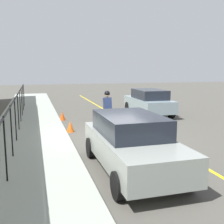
% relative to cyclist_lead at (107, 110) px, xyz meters
% --- Properties ---
extents(ground_plane, '(80.00, 80.00, 0.00)m').
position_rel_cyclist_lead_xyz_m(ground_plane, '(-1.57, 0.19, -0.91)').
color(ground_plane, '#4D4A44').
extents(lane_line_centre, '(36.00, 0.12, 0.01)m').
position_rel_cyclist_lead_xyz_m(lane_line_centre, '(-1.57, -1.41, -0.91)').
color(lane_line_centre, yellow).
rests_on(lane_line_centre, ground).
extents(sidewalk, '(40.00, 3.20, 0.15)m').
position_rel_cyclist_lead_xyz_m(sidewalk, '(-1.57, 3.59, -0.84)').
color(sidewalk, '#99A196').
rests_on(sidewalk, ground).
extents(iron_fence, '(17.56, 0.04, 1.60)m').
position_rel_cyclist_lead_xyz_m(iron_fence, '(-0.57, 3.99, 0.43)').
color(iron_fence, black).
rests_on(iron_fence, sidewalk).
extents(cyclist_lead, '(1.71, 0.36, 1.83)m').
position_rel_cyclist_lead_xyz_m(cyclist_lead, '(0.00, 0.00, 0.00)').
color(cyclist_lead, black).
rests_on(cyclist_lead, ground).
extents(patrol_sedan, '(4.46, 2.04, 1.58)m').
position_rel_cyclist_lead_xyz_m(patrol_sedan, '(3.20, -3.50, -0.09)').
color(patrol_sedan, '#859BA4').
rests_on(patrol_sedan, ground).
extents(parked_sedan_rear, '(4.40, 1.92, 1.58)m').
position_rel_cyclist_lead_xyz_m(parked_sedan_rear, '(-5.25, 0.73, -0.09)').
color(parked_sedan_rear, '#929993').
rests_on(parked_sedan_rear, ground).
extents(traffic_cone_near, '(0.36, 0.36, 0.47)m').
position_rel_cyclist_lead_xyz_m(traffic_cone_near, '(2.86, 1.82, -0.68)').
color(traffic_cone_near, '#E75114').
rests_on(traffic_cone_near, ground).
extents(traffic_cone_far, '(0.36, 0.36, 0.50)m').
position_rel_cyclist_lead_xyz_m(traffic_cone_far, '(-0.08, 1.76, -0.66)').
color(traffic_cone_far, orange).
rests_on(traffic_cone_far, ground).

